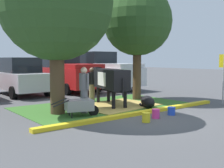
{
  "coord_description": "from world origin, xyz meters",
  "views": [
    {
      "loc": [
        -6.45,
        -6.63,
        1.96
      ],
      "look_at": [
        0.71,
        2.48,
        0.9
      ],
      "focal_mm": 44.55,
      "sensor_mm": 36.0,
      "label": 1
    }
  ],
  "objects_px": {
    "sedan_silver": "(20,77)",
    "pickup_truck_maroon": "(66,73)",
    "bucket_pink": "(156,113)",
    "pickup_truck_black": "(106,72)",
    "calf_lying": "(147,102)",
    "person_visitor_near": "(92,83)",
    "person_handler": "(84,89)",
    "parking_sign": "(224,69)",
    "shade_tree_left": "(56,4)",
    "bucket_yellow": "(146,117)",
    "bucket_blue": "(171,111)",
    "wheelbarrow": "(80,105)",
    "shade_tree_right": "(137,22)",
    "cow_holstein": "(110,79)"
  },
  "relations": [
    {
      "from": "shade_tree_left",
      "to": "shade_tree_right",
      "type": "bearing_deg",
      "value": 9.87
    },
    {
      "from": "cow_holstein",
      "to": "parking_sign",
      "type": "bearing_deg",
      "value": -34.45
    },
    {
      "from": "shade_tree_right",
      "to": "person_visitor_near",
      "type": "distance_m",
      "value": 3.6
    },
    {
      "from": "person_handler",
      "to": "bucket_blue",
      "type": "bearing_deg",
      "value": -43.48
    },
    {
      "from": "sedan_silver",
      "to": "pickup_truck_black",
      "type": "relative_size",
      "value": 0.81
    },
    {
      "from": "cow_holstein",
      "to": "bucket_pink",
      "type": "height_order",
      "value": "cow_holstein"
    },
    {
      "from": "calf_lying",
      "to": "person_visitor_near",
      "type": "distance_m",
      "value": 2.89
    },
    {
      "from": "pickup_truck_maroon",
      "to": "pickup_truck_black",
      "type": "relative_size",
      "value": 1.0
    },
    {
      "from": "calf_lying",
      "to": "pickup_truck_black",
      "type": "relative_size",
      "value": 0.24
    },
    {
      "from": "calf_lying",
      "to": "pickup_truck_maroon",
      "type": "relative_size",
      "value": 0.24
    },
    {
      "from": "calf_lying",
      "to": "wheelbarrow",
      "type": "xyz_separation_m",
      "value": [
        -3.06,
        0.17,
        0.15
      ]
    },
    {
      "from": "wheelbarrow",
      "to": "calf_lying",
      "type": "bearing_deg",
      "value": -3.15
    },
    {
      "from": "pickup_truck_black",
      "to": "bucket_pink",
      "type": "bearing_deg",
      "value": -116.66
    },
    {
      "from": "bucket_blue",
      "to": "calf_lying",
      "type": "bearing_deg",
      "value": 75.82
    },
    {
      "from": "calf_lying",
      "to": "parking_sign",
      "type": "height_order",
      "value": "parking_sign"
    },
    {
      "from": "person_handler",
      "to": "calf_lying",
      "type": "bearing_deg",
      "value": -12.25
    },
    {
      "from": "person_visitor_near",
      "to": "wheelbarrow",
      "type": "height_order",
      "value": "person_visitor_near"
    },
    {
      "from": "shade_tree_left",
      "to": "person_handler",
      "type": "xyz_separation_m",
      "value": [
        0.79,
        -0.49,
        -2.94
      ]
    },
    {
      "from": "pickup_truck_maroon",
      "to": "shade_tree_left",
      "type": "bearing_deg",
      "value": -121.42
    },
    {
      "from": "sedan_silver",
      "to": "pickup_truck_maroon",
      "type": "xyz_separation_m",
      "value": [
        2.89,
        0.13,
        0.13
      ]
    },
    {
      "from": "wheelbarrow",
      "to": "parking_sign",
      "type": "distance_m",
      "value": 6.5
    },
    {
      "from": "parking_sign",
      "to": "sedan_silver",
      "type": "bearing_deg",
      "value": 123.92
    },
    {
      "from": "parking_sign",
      "to": "bucket_yellow",
      "type": "xyz_separation_m",
      "value": [
        -5.02,
        -0.37,
        -1.35
      ]
    },
    {
      "from": "parking_sign",
      "to": "sedan_silver",
      "type": "distance_m",
      "value": 10.24
    },
    {
      "from": "person_handler",
      "to": "person_visitor_near",
      "type": "height_order",
      "value": "person_handler"
    },
    {
      "from": "bucket_pink",
      "to": "pickup_truck_maroon",
      "type": "relative_size",
      "value": 0.06
    },
    {
      "from": "shade_tree_right",
      "to": "parking_sign",
      "type": "bearing_deg",
      "value": -58.92
    },
    {
      "from": "person_visitor_near",
      "to": "shade_tree_right",
      "type": "bearing_deg",
      "value": -22.33
    },
    {
      "from": "person_visitor_near",
      "to": "pickup_truck_black",
      "type": "distance_m",
      "value": 5.63
    },
    {
      "from": "pickup_truck_black",
      "to": "pickup_truck_maroon",
      "type": "bearing_deg",
      "value": 171.34
    },
    {
      "from": "wheelbarrow",
      "to": "bucket_yellow",
      "type": "relative_size",
      "value": 5.25
    },
    {
      "from": "shade_tree_left",
      "to": "person_visitor_near",
      "type": "distance_m",
      "value": 4.28
    },
    {
      "from": "shade_tree_right",
      "to": "shade_tree_left",
      "type": "bearing_deg",
      "value": -170.13
    },
    {
      "from": "shade_tree_left",
      "to": "calf_lying",
      "type": "relative_size",
      "value": 4.55
    },
    {
      "from": "shade_tree_left",
      "to": "sedan_silver",
      "type": "relative_size",
      "value": 1.33
    },
    {
      "from": "calf_lying",
      "to": "parking_sign",
      "type": "xyz_separation_m",
      "value": [
        3.14,
        -1.42,
        1.27
      ]
    },
    {
      "from": "bucket_yellow",
      "to": "sedan_silver",
      "type": "height_order",
      "value": "sedan_silver"
    },
    {
      "from": "wheelbarrow",
      "to": "pickup_truck_black",
      "type": "bearing_deg",
      "value": 47.61
    },
    {
      "from": "person_handler",
      "to": "pickup_truck_maroon",
      "type": "relative_size",
      "value": 0.31
    },
    {
      "from": "person_handler",
      "to": "pickup_truck_black",
      "type": "height_order",
      "value": "pickup_truck_black"
    },
    {
      "from": "person_visitor_near",
      "to": "pickup_truck_black",
      "type": "xyz_separation_m",
      "value": [
        3.85,
        4.1,
        0.28
      ]
    },
    {
      "from": "bucket_blue",
      "to": "pickup_truck_black",
      "type": "distance_m",
      "value": 9.05
    },
    {
      "from": "shade_tree_left",
      "to": "bucket_yellow",
      "type": "xyz_separation_m",
      "value": [
        1.55,
        -2.86,
        -3.68
      ]
    },
    {
      "from": "calf_lying",
      "to": "person_visitor_near",
      "type": "xyz_separation_m",
      "value": [
        -0.86,
        2.69,
        0.59
      ]
    },
    {
      "from": "wheelbarrow",
      "to": "bucket_blue",
      "type": "bearing_deg",
      "value": -32.83
    },
    {
      "from": "shade_tree_right",
      "to": "cow_holstein",
      "type": "relative_size",
      "value": 1.74
    },
    {
      "from": "bucket_pink",
      "to": "wheelbarrow",
      "type": "bearing_deg",
      "value": 136.51
    },
    {
      "from": "shade_tree_right",
      "to": "person_handler",
      "type": "xyz_separation_m",
      "value": [
        -3.79,
        -1.29,
        -2.8
      ]
    },
    {
      "from": "bucket_blue",
      "to": "cow_holstein",
      "type": "bearing_deg",
      "value": 99.51
    },
    {
      "from": "bucket_pink",
      "to": "pickup_truck_black",
      "type": "xyz_separation_m",
      "value": [
        4.2,
        8.37,
        0.96
      ]
    }
  ]
}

